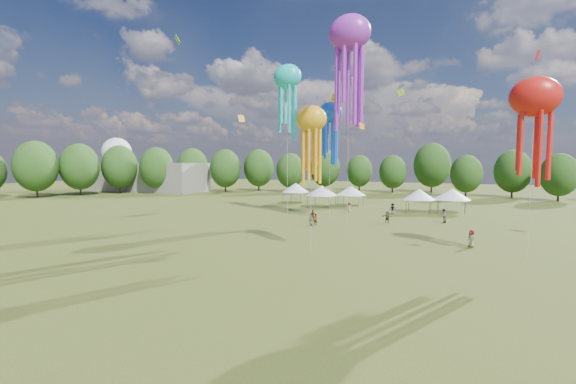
% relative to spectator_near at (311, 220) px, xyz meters
% --- Properties ---
extents(ground, '(300.00, 300.00, 0.00)m').
position_rel_spectator_near_xyz_m(ground, '(5.58, -35.44, -0.78)').
color(ground, '#384416').
rests_on(ground, ground).
extents(spectator_near, '(0.96, 0.94, 1.56)m').
position_rel_spectator_near_xyz_m(spectator_near, '(0.00, 0.00, 0.00)').
color(spectator_near, gray).
rests_on(spectator_near, ground).
extents(spectators_far, '(20.65, 21.94, 1.90)m').
position_rel_spectator_near_xyz_m(spectators_far, '(9.07, 7.79, 0.06)').
color(spectators_far, gray).
rests_on(spectators_far, ground).
extents(festival_tents, '(34.08, 9.55, 4.11)m').
position_rel_spectator_near_xyz_m(festival_tents, '(1.58, 21.28, 2.25)').
color(festival_tents, '#47474C').
rests_on(festival_tents, ground).
extents(show_kites, '(33.80, 23.65, 26.93)m').
position_rel_spectator_near_xyz_m(show_kites, '(3.68, 2.07, 17.17)').
color(show_kites, blue).
rests_on(show_kites, ground).
extents(treeline, '(201.57, 95.24, 13.43)m').
position_rel_spectator_near_xyz_m(treeline, '(1.72, 27.07, 5.77)').
color(treeline, '#38281C').
rests_on(treeline, ground).
extents(hangar, '(40.00, 12.00, 8.00)m').
position_rel_spectator_near_xyz_m(hangar, '(-66.42, 36.56, 3.22)').
color(hangar, gray).
rests_on(hangar, ground).
extents(radome, '(9.00, 9.00, 16.00)m').
position_rel_spectator_near_xyz_m(radome, '(-82.42, 42.56, 9.21)').
color(radome, white).
rests_on(radome, ground).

